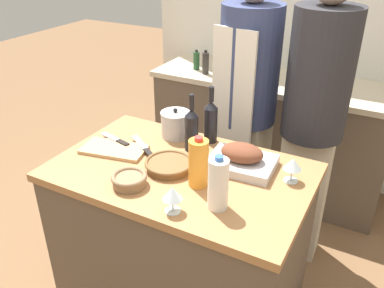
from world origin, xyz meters
name	(u,v)px	position (x,y,z in m)	size (l,w,h in m)	color
kitchen_island	(182,241)	(0.00, 0.00, 0.45)	(1.23, 0.77, 0.90)	brown
back_counter	(269,134)	(0.00, 1.40, 0.46)	(1.82, 0.60, 0.92)	brown
back_wall	(293,22)	(0.00, 1.75, 1.27)	(2.32, 0.10, 2.55)	silver
roasting_pan	(242,159)	(0.25, 0.15, 0.94)	(0.33, 0.26, 0.12)	#BCBCC1
wicker_basket	(169,164)	(-0.05, -0.03, 0.92)	(0.23, 0.23, 0.04)	brown
cutting_board	(114,149)	(-0.39, -0.01, 0.91)	(0.36, 0.23, 0.02)	tan
stock_pot	(176,124)	(-0.20, 0.29, 0.97)	(0.16, 0.16, 0.17)	#B7B7BC
mixing_bowl	(129,180)	(-0.13, -0.23, 0.93)	(0.16, 0.16, 0.06)	#846647
juice_jug	(198,163)	(0.14, -0.08, 1.01)	(0.09, 0.09, 0.24)	orange
milk_jug	(218,184)	(0.28, -0.19, 1.01)	(0.08, 0.08, 0.24)	white
wine_bottle_green	(192,129)	(-0.04, 0.19, 1.02)	(0.07, 0.07, 0.30)	black
wine_bottle_dark	(211,121)	(0.00, 0.32, 1.02)	(0.07, 0.07, 0.31)	black
wine_glass_left	(293,165)	(0.49, 0.15, 0.98)	(0.08, 0.08, 0.12)	silver
wine_glass_right	(172,194)	(0.14, -0.30, 0.98)	(0.08, 0.08, 0.11)	silver
knife_chef	(144,147)	(-0.25, 0.06, 0.92)	(0.23, 0.17, 0.01)	#B7B7BC
knife_paring	(116,139)	(-0.44, 0.07, 0.92)	(0.21, 0.08, 0.01)	#B7B7BC
stand_mixer	(236,52)	(-0.33, 1.45, 1.07)	(0.18, 0.14, 0.35)	#333842
condiment_bottle_tall	(196,61)	(-0.61, 1.32, 0.99)	(0.05, 0.05, 0.16)	#234C28
condiment_bottle_short	(262,72)	(-0.05, 1.26, 1.01)	(0.07, 0.07, 0.18)	#234C28
condiment_bottle_extra	(206,63)	(-0.50, 1.26, 1.01)	(0.05, 0.05, 0.18)	#332D28
person_cook_aproned	(247,101)	(0.03, 0.78, 0.97)	(0.36, 0.38, 1.75)	beige
person_cook_guest	(314,113)	(0.44, 0.74, 0.99)	(0.35, 0.35, 1.78)	beige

